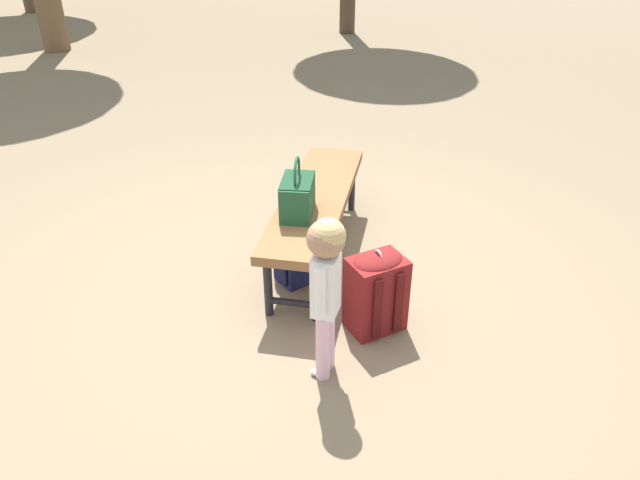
{
  "coord_description": "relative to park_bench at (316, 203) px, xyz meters",
  "views": [
    {
      "loc": [
        3.04,
        0.13,
        2.17
      ],
      "look_at": [
        0.13,
        0.19,
        0.45
      ],
      "focal_mm": 33.73,
      "sensor_mm": 36.0,
      "label": 1
    }
  ],
  "objects": [
    {
      "name": "handbag",
      "position": [
        0.25,
        -0.11,
        0.18
      ],
      "size": [
        0.34,
        0.22,
        0.37
      ],
      "color": "#1E4C2D",
      "rests_on": "park_bench"
    },
    {
      "name": "backpack_large",
      "position": [
        0.78,
        0.32,
        -0.14
      ],
      "size": [
        0.34,
        0.37,
        0.51
      ],
      "color": "maroon",
      "rests_on": "ground"
    },
    {
      "name": "park_bench",
      "position": [
        0.0,
        0.0,
        0.0
      ],
      "size": [
        1.65,
        0.73,
        0.45
      ],
      "color": "brown",
      "rests_on": "ground"
    },
    {
      "name": "ground_plane",
      "position": [
        0.44,
        -0.18,
        -0.39
      ],
      "size": [
        40.0,
        40.0,
        0.0
      ],
      "primitive_type": "plane",
      "color": "#7F6B51",
      "rests_on": "ground"
    },
    {
      "name": "child_standing",
      "position": [
        1.14,
        0.03,
        0.2
      ],
      "size": [
        0.23,
        0.18,
        0.89
      ],
      "color": "#E5B2C6",
      "rests_on": "ground"
    },
    {
      "name": "backpack_small",
      "position": [
        0.32,
        -0.16,
        -0.23
      ],
      "size": [
        0.24,
        0.23,
        0.33
      ],
      "color": "#191E4C",
      "rests_on": "ground"
    }
  ]
}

